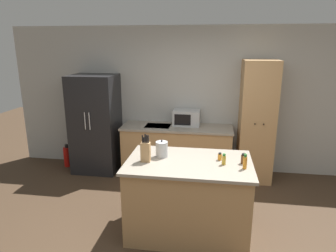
# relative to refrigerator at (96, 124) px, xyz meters

# --- Properties ---
(ground_plane) EXTENTS (14.00, 14.00, 0.00)m
(ground_plane) POSITION_rel_refrigerator_xyz_m (1.96, -1.96, -0.88)
(ground_plane) COLOR #423021
(wall_back) EXTENTS (7.20, 0.06, 2.60)m
(wall_back) POSITION_rel_refrigerator_xyz_m (1.96, 0.37, 0.42)
(wall_back) COLOR #B2B2AD
(wall_back) RESTS_ON ground_plane
(refrigerator) EXTENTS (0.80, 0.71, 1.76)m
(refrigerator) POSITION_rel_refrigerator_xyz_m (0.00, 0.00, 0.00)
(refrigerator) COLOR black
(refrigerator) RESTS_ON ground_plane
(back_counter) EXTENTS (1.94, 0.66, 0.88)m
(back_counter) POSITION_rel_refrigerator_xyz_m (1.49, 0.03, -0.44)
(back_counter) COLOR tan
(back_counter) RESTS_ON ground_plane
(pantry_cabinet) EXTENTS (0.56, 0.63, 2.04)m
(pantry_cabinet) POSITION_rel_refrigerator_xyz_m (2.83, 0.04, 0.14)
(pantry_cabinet) COLOR tan
(pantry_cabinet) RESTS_ON ground_plane
(kitchen_island) EXTENTS (1.48, 0.95, 0.94)m
(kitchen_island) POSITION_rel_refrigerator_xyz_m (1.84, -1.69, -0.41)
(kitchen_island) COLOR tan
(kitchen_island) RESTS_ON ground_plane
(microwave) EXTENTS (0.47, 0.34, 0.27)m
(microwave) POSITION_rel_refrigerator_xyz_m (1.64, 0.15, 0.14)
(microwave) COLOR #B2B5B7
(microwave) RESTS_ON back_counter
(knife_block) EXTENTS (0.11, 0.08, 0.34)m
(knife_block) POSITION_rel_refrigerator_xyz_m (1.34, -1.78, 0.19)
(knife_block) COLOR tan
(knife_block) RESTS_ON kitchen_island
(spice_bottle_tall_dark) EXTENTS (0.04, 0.04, 0.13)m
(spice_bottle_tall_dark) POSITION_rel_refrigerator_xyz_m (2.24, -1.74, 0.12)
(spice_bottle_tall_dark) COLOR gold
(spice_bottle_tall_dark) RESTS_ON kitchen_island
(spice_bottle_short_red) EXTENTS (0.04, 0.04, 0.17)m
(spice_bottle_short_red) POSITION_rel_refrigerator_xyz_m (2.47, -1.83, 0.14)
(spice_bottle_short_red) COLOR orange
(spice_bottle_short_red) RESTS_ON kitchen_island
(spice_bottle_amber_oil) EXTENTS (0.05, 0.05, 0.09)m
(spice_bottle_amber_oil) POSITION_rel_refrigerator_xyz_m (2.20, -1.60, 0.10)
(spice_bottle_amber_oil) COLOR orange
(spice_bottle_amber_oil) RESTS_ON kitchen_island
(spice_bottle_green_herb) EXTENTS (0.06, 0.06, 0.12)m
(spice_bottle_green_herb) POSITION_rel_refrigerator_xyz_m (2.47, -1.67, 0.12)
(spice_bottle_green_herb) COLOR #563319
(spice_bottle_green_herb) RESTS_ON kitchen_island
(kettle) EXTENTS (0.15, 0.15, 0.21)m
(kettle) POSITION_rel_refrigerator_xyz_m (1.50, -1.60, 0.16)
(kettle) COLOR #B2B5B7
(kettle) RESTS_ON kitchen_island
(fire_extinguisher) EXTENTS (0.13, 0.13, 0.44)m
(fire_extinguisher) POSITION_rel_refrigerator_xyz_m (-0.64, 0.04, -0.69)
(fire_extinguisher) COLOR red
(fire_extinguisher) RESTS_ON ground_plane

